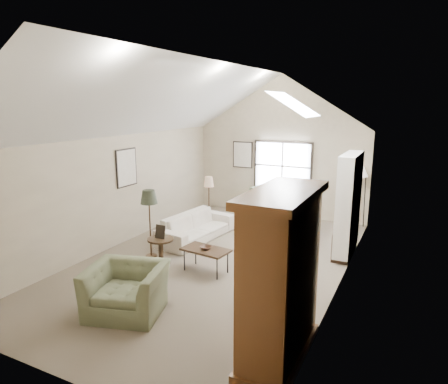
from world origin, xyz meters
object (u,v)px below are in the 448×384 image
at_px(armoire, 281,277).
at_px(side_table, 161,251).
at_px(coffee_table, 206,260).
at_px(side_chair, 308,217).
at_px(armchair_far, 273,201).
at_px(sofa, 196,227).
at_px(armchair_near, 126,290).

distance_m(armoire, side_table, 3.73).
xyz_separation_m(armoire, coffee_table, (-2.12, 1.88, -0.87)).
bearing_deg(side_chair, side_table, -131.94).
relative_size(armchair_far, side_table, 1.87).
bearing_deg(armoire, sofa, 133.31).
height_order(sofa, armchair_near, armchair_near).
relative_size(sofa, coffee_table, 2.34).
distance_m(armchair_far, coffee_table, 4.23).
distance_m(coffee_table, side_chair, 2.96).
relative_size(coffee_table, side_table, 1.71).
distance_m(armoire, side_chair, 4.62).
relative_size(sofa, side_chair, 1.81).
xyz_separation_m(armchair_far, side_chair, (1.42, -1.59, 0.13)).
relative_size(armoire, coffee_table, 2.41).
bearing_deg(side_chair, sofa, -157.04).
distance_m(sofa, side_chair, 2.66).
bearing_deg(coffee_table, armchair_near, -100.96).
xyz_separation_m(side_table, side_chair, (2.32, 2.68, 0.32)).
bearing_deg(sofa, armchair_far, -13.54).
xyz_separation_m(armoire, armchair_far, (-2.25, 6.10, -0.65)).
xyz_separation_m(coffee_table, side_chair, (1.29, 2.63, 0.35)).
distance_m(sofa, coffee_table, 1.92).
height_order(sofa, side_chair, side_chair).
relative_size(coffee_table, side_chair, 0.78).
bearing_deg(armoire, armchair_near, -179.63).
bearing_deg(side_table, armchair_near, -70.54).
height_order(armchair_near, side_chair, side_chair).
distance_m(armoire, coffee_table, 2.96).
bearing_deg(armchair_far, side_chair, 145.15).
height_order(armoire, armchair_near, armoire).
bearing_deg(coffee_table, side_table, -177.59).
height_order(sofa, coffee_table, sofa).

